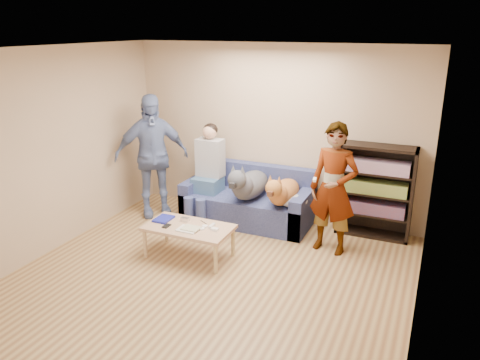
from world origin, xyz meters
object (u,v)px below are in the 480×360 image
at_px(coffee_table, 189,230).
at_px(dog_tan, 282,192).
at_px(sofa, 249,203).
at_px(person_seated, 207,169).
at_px(notebook_blue, 164,219).
at_px(person_standing_left, 152,156).
at_px(person_standing_right, 333,189).
at_px(camera_silver, 185,219).
at_px(bookshelf, 376,189).
at_px(dog_gray, 248,184).

bearing_deg(coffee_table, dog_tan, 54.50).
bearing_deg(sofa, dog_tan, -19.51).
bearing_deg(person_seated, coffee_table, -73.22).
height_order(notebook_blue, person_seated, person_seated).
bearing_deg(sofa, person_standing_left, -166.29).
distance_m(person_standing_right, camera_silver, 1.94).
xyz_separation_m(person_standing_right, dog_tan, (-0.77, 0.27, -0.24)).
relative_size(person_standing_left, dog_tan, 1.64).
bearing_deg(person_standing_left, camera_silver, -81.46).
bearing_deg(dog_tan, person_seated, 176.02).
relative_size(camera_silver, person_seated, 0.07).
bearing_deg(person_seated, person_standing_left, -164.64).
distance_m(person_standing_left, sofa, 1.63).
bearing_deg(sofa, bookshelf, 7.40).
xyz_separation_m(person_standing_right, notebook_blue, (-2.01, -0.85, -0.42)).
distance_m(person_standing_right, bookshelf, 0.86).
distance_m(person_standing_right, dog_tan, 0.85).
bearing_deg(dog_tan, person_standing_right, -19.56).
xyz_separation_m(person_standing_left, dog_tan, (2.05, 0.14, -0.33)).
bearing_deg(person_seated, dog_tan, -3.98).
xyz_separation_m(sofa, person_seated, (-0.62, -0.13, 0.49)).
xyz_separation_m(sofa, dog_tan, (0.60, -0.21, 0.33)).
relative_size(camera_silver, dog_tan, 0.10).
relative_size(person_seated, bookshelf, 1.13).
relative_size(sofa, bookshelf, 1.46).
distance_m(notebook_blue, sofa, 1.49).
bearing_deg(notebook_blue, dog_tan, 42.28).
height_order(camera_silver, coffee_table, camera_silver).
height_order(person_standing_left, camera_silver, person_standing_left).
bearing_deg(person_standing_left, bookshelf, -31.13).
height_order(sofa, coffee_table, sofa).
distance_m(person_standing_right, coffee_table, 1.91).
xyz_separation_m(dog_gray, bookshelf, (1.73, 0.42, 0.04)).
height_order(camera_silver, sofa, sofa).
xyz_separation_m(camera_silver, coffee_table, (0.12, -0.12, -0.07)).
relative_size(person_standing_right, dog_gray, 1.36).
relative_size(person_standing_right, person_standing_left, 0.91).
bearing_deg(person_standing_right, dog_gray, 175.98).
relative_size(person_standing_left, person_seated, 1.28).
bearing_deg(person_standing_left, person_standing_right, -44.03).
height_order(person_standing_right, dog_gray, person_standing_right).
distance_m(person_standing_left, dog_gray, 1.56).
xyz_separation_m(camera_silver, person_seated, (-0.26, 1.14, 0.33)).
distance_m(sofa, bookshelf, 1.86).
relative_size(camera_silver, sofa, 0.06).
bearing_deg(person_seated, person_standing_right, -10.20).
xyz_separation_m(person_standing_left, camera_silver, (1.09, -0.91, -0.50)).
distance_m(person_seated, dog_gray, 0.71).
relative_size(person_standing_right, person_seated, 1.16).
xyz_separation_m(person_seated, coffee_table, (0.38, -1.26, -0.40)).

